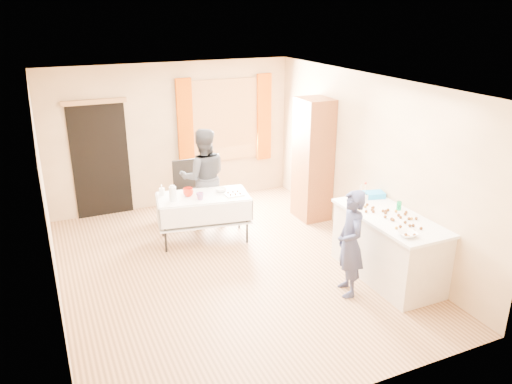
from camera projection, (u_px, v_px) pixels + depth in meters
name	position (u px, v px, depth m)	size (l,w,h in m)	color
floor	(229.00, 268.00, 7.11)	(4.50, 5.50, 0.02)	#9E7047
ceiling	(225.00, 83.00, 6.19)	(4.50, 5.50, 0.02)	white
wall_back	(173.00, 136.00, 9.01)	(4.50, 0.02, 2.60)	tan
wall_front	(343.00, 279.00, 4.30)	(4.50, 0.02, 2.60)	tan
wall_left	(46.00, 208.00, 5.79)	(0.02, 5.50, 2.60)	tan
wall_right	(367.00, 162.00, 7.52)	(0.02, 5.50, 2.60)	tan
window_frame	(225.00, 120.00, 9.29)	(1.32, 0.06, 1.52)	olive
window_pane	(225.00, 121.00, 9.28)	(1.20, 0.02, 1.40)	white
curtain_left	(185.00, 125.00, 8.95)	(0.28, 0.06, 1.65)	#AC4200
curtain_right	(264.00, 117.00, 9.55)	(0.28, 0.06, 1.65)	#AC4200
doorway	(101.00, 161.00, 8.59)	(0.95, 0.04, 2.00)	black
door_lintel	(94.00, 102.00, 8.21)	(1.05, 0.06, 0.08)	olive
cabinet	(313.00, 160.00, 8.48)	(0.50, 0.60, 2.09)	brown
counter	(388.00, 247.00, 6.74)	(0.80, 1.68, 0.91)	#C0B3A2
party_table	(204.00, 213.00, 7.83)	(1.52, 0.95, 0.75)	black
chair	(188.00, 201.00, 8.74)	(0.42, 0.42, 1.00)	black
girl	(350.00, 243.00, 6.27)	(0.46, 0.58, 1.41)	#1E2241
woman	(204.00, 177.00, 8.30)	(0.92, 0.79, 1.65)	black
soda_can	(399.00, 206.00, 6.74)	(0.07, 0.07, 0.12)	#0D944B
mixing_bowl	(407.00, 234.00, 5.98)	(0.24, 0.24, 0.06)	white
foam_block	(362.00, 197.00, 7.09)	(0.15, 0.10, 0.08)	white
blue_basket	(373.00, 195.00, 7.19)	(0.30, 0.20, 0.08)	#1683D1
pitcher	(173.00, 194.00, 7.47)	(0.11, 0.11, 0.22)	silver
cup_red	(188.00, 192.00, 7.68)	(0.16, 0.16, 0.13)	red
cup_rainbow	(200.00, 196.00, 7.54)	(0.13, 0.13, 0.11)	red
small_bowl	(221.00, 190.00, 7.87)	(0.20, 0.20, 0.06)	white
pastry_tray	(234.00, 194.00, 7.73)	(0.28, 0.20, 0.02)	white
bottle	(162.00, 190.00, 7.72)	(0.10, 0.10, 0.16)	white
cake_balls	(392.00, 217.00, 6.48)	(0.54, 1.10, 0.04)	#3F2314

